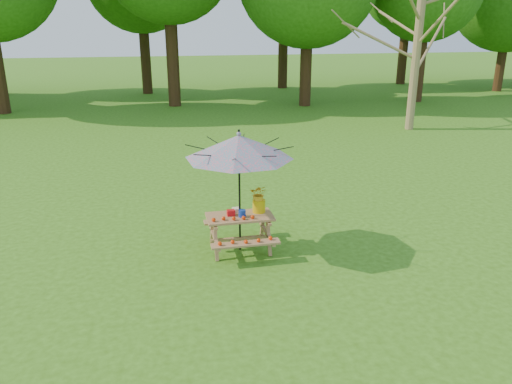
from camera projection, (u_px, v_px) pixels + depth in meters
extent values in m
cylinder|color=olive|center=(416.00, 57.00, 18.66)|extent=(0.46, 0.46, 5.47)
cube|color=#9D7247|center=(240.00, 217.00, 9.02)|extent=(1.20, 0.62, 0.04)
cube|color=#9D7247|center=(246.00, 244.00, 8.60)|extent=(1.20, 0.22, 0.04)
cube|color=#9D7247|center=(235.00, 220.00, 9.62)|extent=(1.20, 0.22, 0.04)
cylinder|color=black|center=(240.00, 192.00, 8.86)|extent=(0.04, 0.04, 2.25)
cone|color=teal|center=(239.00, 147.00, 8.60)|extent=(2.36, 2.36, 0.41)
sphere|color=teal|center=(239.00, 134.00, 8.52)|extent=(0.08, 0.08, 0.08)
cube|color=red|center=(231.00, 213.00, 9.01)|extent=(0.14, 0.12, 0.10)
cylinder|color=#1433A6|center=(242.00, 213.00, 8.93)|extent=(0.13, 0.13, 0.13)
cube|color=white|center=(236.00, 210.00, 9.19)|extent=(0.13, 0.13, 0.07)
cylinder|color=#DAB60B|center=(259.00, 206.00, 9.15)|extent=(0.24, 0.24, 0.24)
imported|color=gold|center=(259.00, 194.00, 9.07)|extent=(0.40, 0.38, 0.35)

